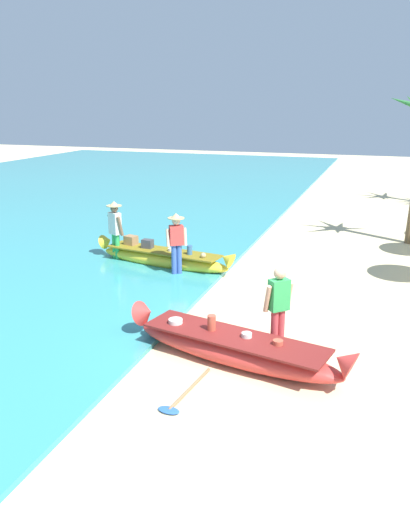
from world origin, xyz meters
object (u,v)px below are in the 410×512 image
object	(u,v)px
boat_yellow_midground	(163,258)
person_vendor_assistant	(115,227)
paddle	(183,396)
boat_red_foreground	(234,348)
person_vendor_hatted	(176,240)
person_tourist_customer	(278,306)

from	to	relation	value
boat_yellow_midground	person_vendor_assistant	distance (m)	1.70
person_vendor_assistant	paddle	xyz separation A→B (m)	(4.56, -6.35, -1.01)
person_vendor_assistant	paddle	bearing A→B (deg)	-54.34
person_vendor_assistant	boat_red_foreground	bearing A→B (deg)	-44.64
boat_red_foreground	boat_yellow_midground	bearing A→B (deg)	125.61
person_vendor_hatted	boat_yellow_midground	bearing A→B (deg)	136.00
boat_red_foreground	boat_yellow_midground	world-z (taller)	boat_red_foreground
person_tourist_customer	boat_red_foreground	bearing A→B (deg)	-137.57
boat_yellow_midground	person_vendor_hatted	bearing A→B (deg)	-44.00
boat_red_foreground	person_vendor_hatted	distance (m)	5.09
boat_yellow_midground	paddle	distance (m)	6.97
boat_yellow_midground	person_tourist_customer	bearing A→B (deg)	-45.82
person_vendor_assistant	person_vendor_hatted	bearing A→B (deg)	-18.56
person_vendor_hatted	paddle	world-z (taller)	person_vendor_hatted
person_vendor_assistant	paddle	world-z (taller)	person_vendor_assistant
boat_yellow_midground	person_vendor_hatted	xyz separation A→B (m)	(0.69, -0.66, 0.73)
boat_yellow_midground	person_vendor_assistant	size ratio (longest dim) A/B	2.44
person_tourist_customer	paddle	world-z (taller)	person_tourist_customer
person_vendor_hatted	boat_red_foreground	bearing A→B (deg)	-56.35
person_vendor_hatted	paddle	xyz separation A→B (m)	(2.35, -5.61, -0.99)
person_tourist_customer	paddle	distance (m)	2.48
person_vendor_hatted	person_vendor_assistant	size ratio (longest dim) A/B	0.97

